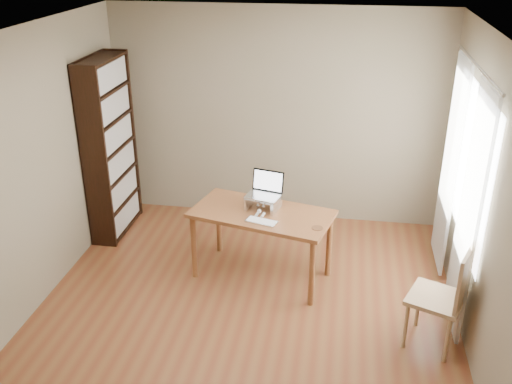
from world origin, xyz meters
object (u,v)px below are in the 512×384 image
Objects in this scene: laptop at (264,189)px; chair at (446,292)px; bookshelf at (110,148)px; keyboard at (261,221)px; cat at (265,202)px; desk at (262,221)px.

chair is (1.72, -0.97, -0.40)m from laptop.
bookshelf reaches higher than laptop.
cat reaches higher than keyboard.
chair is at bearing -12.11° from desk.
desk is 4.01× the size of laptop.
keyboard is (1.92, -0.98, -0.29)m from bookshelf.
bookshelf is 6.36× the size of keyboard.
desk is 0.32m from laptop.
desk is 1.91m from chair.
desk is at bearing 176.65° from chair.
desk is at bearing -90.56° from cat.
keyboard is at bearing -177.44° from chair.
cat is 1.96m from chair.
laptop is 0.14m from cat.
chair is (1.69, -0.62, -0.22)m from keyboard.
bookshelf reaches higher than desk.
chair is at bearing -15.75° from laptop.
bookshelf reaches higher than keyboard.
laptop is 0.81× the size of cat.
chair reaches higher than cat.
cat is (1.91, -0.65, -0.24)m from bookshelf.
bookshelf is 2.00m from laptop.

